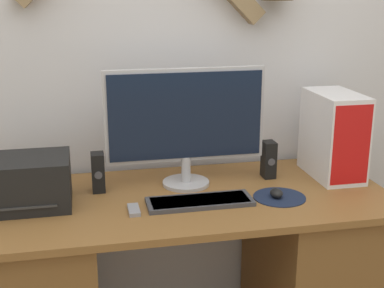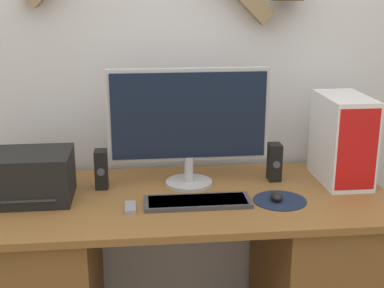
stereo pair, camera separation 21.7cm
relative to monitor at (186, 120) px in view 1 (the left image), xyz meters
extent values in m
cube|color=silver|center=(-0.04, 0.30, 0.25)|extent=(6.40, 0.05, 2.70)
cube|color=brown|center=(-0.04, -0.14, -0.31)|extent=(1.77, 0.77, 0.03)
cube|color=brown|center=(0.59, -0.14, -0.71)|extent=(0.50, 0.70, 0.77)
cylinder|color=#B7B7BC|center=(0.00, 0.00, -0.29)|extent=(0.21, 0.21, 0.02)
cylinder|color=#B7B7BC|center=(0.00, 0.00, -0.22)|extent=(0.04, 0.04, 0.12)
cube|color=#B7B7BC|center=(0.00, 0.01, 0.02)|extent=(0.70, 0.03, 0.41)
cube|color=black|center=(0.00, -0.01, 0.02)|extent=(0.67, 0.01, 0.38)
cube|color=#3D3D42|center=(0.01, -0.23, -0.29)|extent=(0.44, 0.15, 0.02)
cube|color=#5B5B60|center=(0.01, -0.23, -0.28)|extent=(0.40, 0.13, 0.01)
cylinder|color=#19233D|center=(0.36, -0.24, -0.30)|extent=(0.22, 0.22, 0.00)
ellipsoid|color=black|center=(0.34, -0.24, -0.28)|extent=(0.05, 0.07, 0.04)
cube|color=white|center=(0.69, -0.02, -0.10)|extent=(0.19, 0.35, 0.40)
cube|color=red|center=(0.69, -0.19, -0.10)|extent=(0.18, 0.01, 0.36)
cube|color=black|center=(-0.68, -0.11, -0.20)|extent=(0.35, 0.27, 0.20)
cube|color=#333333|center=(-0.68, -0.19, -0.25)|extent=(0.24, 0.12, 0.01)
cube|color=black|center=(-0.39, 0.00, -0.21)|extent=(0.06, 0.08, 0.17)
cylinder|color=#47474C|center=(-0.39, -0.04, -0.21)|extent=(0.03, 0.00, 0.03)
cube|color=black|center=(0.40, 0.02, -0.21)|extent=(0.06, 0.08, 0.17)
cylinder|color=#47474C|center=(0.40, -0.02, -0.21)|extent=(0.03, 0.00, 0.03)
cube|color=gray|center=(-0.26, -0.26, -0.29)|extent=(0.04, 0.11, 0.02)
camera|label=1|loc=(-0.44, -2.22, 0.56)|focal=50.00mm
camera|label=2|loc=(-0.22, -2.25, 0.56)|focal=50.00mm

